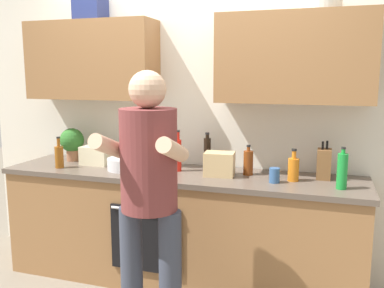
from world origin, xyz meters
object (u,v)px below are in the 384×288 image
(cup_tea, at_px, (274,175))
(mixing_bowl, at_px, (125,164))
(bottle_syrup, at_px, (59,156))
(knife_block, at_px, (324,164))
(bottle_vinegar, at_px, (248,162))
(bottle_soy, at_px, (207,153))
(bottle_juice, at_px, (293,169))
(grocery_bag_bread, at_px, (220,164))
(potted_herb, at_px, (72,142))
(bottle_hotsauce, at_px, (178,154))
(bottle_soda, at_px, (342,171))
(grocery_bag_rice, at_px, (97,155))
(person_standing, at_px, (149,187))

(cup_tea, distance_m, mixing_bowl, 1.20)
(bottle_syrup, relative_size, knife_block, 0.92)
(bottle_vinegar, bearing_deg, bottle_soy, 164.44)
(bottle_juice, xyz_separation_m, mixing_bowl, (-1.32, -0.05, -0.04))
(grocery_bag_bread, bearing_deg, bottle_vinegar, 24.80)
(bottle_vinegar, relative_size, mixing_bowl, 0.82)
(bottle_juice, xyz_separation_m, grocery_bag_bread, (-0.55, -0.01, 0.00))
(cup_tea, relative_size, grocery_bag_bread, 0.48)
(bottle_syrup, relative_size, potted_herb, 0.89)
(bottle_hotsauce, xyz_separation_m, bottle_soda, (1.22, -0.15, -0.01))
(bottle_soda, height_order, mixing_bowl, bottle_soda)
(mixing_bowl, height_order, knife_block, knife_block)
(mixing_bowl, bearing_deg, bottle_juice, 2.33)
(bottle_soy, xyz_separation_m, knife_block, (0.90, -0.05, -0.02))
(grocery_bag_bread, bearing_deg, bottle_soy, 128.39)
(bottle_juice, relative_size, mixing_bowl, 0.84)
(bottle_soda, height_order, bottle_vinegar, bottle_soda)
(grocery_bag_rice, bearing_deg, potted_herb, 166.08)
(bottle_vinegar, bearing_deg, mixing_bowl, -171.86)
(person_standing, relative_size, grocery_bag_rice, 6.84)
(bottle_hotsauce, height_order, bottle_soda, bottle_hotsauce)
(person_standing, bearing_deg, grocery_bag_rice, 135.29)
(bottle_soy, xyz_separation_m, mixing_bowl, (-0.62, -0.24, -0.09))
(cup_tea, bearing_deg, bottle_soy, 154.33)
(bottle_soda, xyz_separation_m, grocery_bag_bread, (-0.87, 0.11, -0.03))
(bottle_hotsauce, distance_m, bottle_soy, 0.25)
(potted_herb, bearing_deg, bottle_vinegar, -1.53)
(bottle_soda, relative_size, cup_tea, 2.69)
(bottle_juice, distance_m, grocery_bag_rice, 1.64)
(bottle_soy, relative_size, bottle_soda, 1.05)
(mixing_bowl, xyz_separation_m, grocery_bag_bread, (0.77, 0.05, 0.04))
(mixing_bowl, bearing_deg, bottle_soy, 20.96)
(bottle_juice, relative_size, grocery_bag_bread, 1.05)
(cup_tea, relative_size, mixing_bowl, 0.38)
(bottle_juice, relative_size, bottle_soda, 0.82)
(bottle_soy, height_order, potted_herb, bottle_soy)
(bottle_soda, height_order, grocery_bag_rice, bottle_soda)
(cup_tea, bearing_deg, grocery_bag_bread, 168.68)
(person_standing, bearing_deg, bottle_soy, 85.14)
(cup_tea, relative_size, grocery_bag_rice, 0.43)
(bottle_soy, relative_size, grocery_bag_bread, 1.34)
(bottle_juice, height_order, bottle_vinegar, bottle_juice)
(bottle_vinegar, bearing_deg, bottle_juice, -14.03)
(potted_herb, bearing_deg, cup_tea, -6.95)
(potted_herb, bearing_deg, grocery_bag_rice, -13.92)
(bottle_soy, xyz_separation_m, grocery_bag_bread, (0.15, -0.19, -0.04))
(grocery_bag_rice, bearing_deg, bottle_vinegar, 1.26)
(potted_herb, distance_m, grocery_bag_bread, 1.39)
(bottle_vinegar, bearing_deg, cup_tea, -38.79)
(bottle_soda, bearing_deg, grocery_bag_bread, 172.63)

